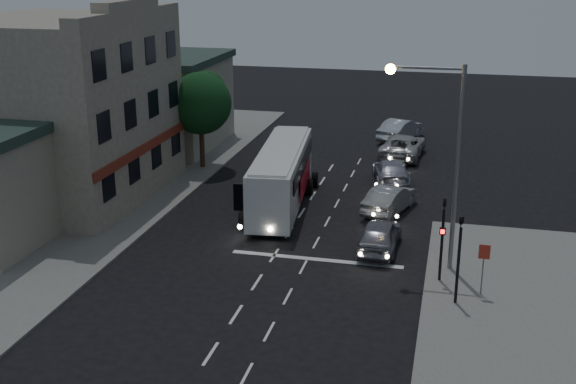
% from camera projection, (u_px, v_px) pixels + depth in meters
% --- Properties ---
extents(ground, '(120.00, 120.00, 0.00)m').
position_uv_depth(ground, '(263.00, 273.00, 31.80)').
color(ground, black).
extents(sidewalk_far, '(12.00, 50.00, 0.12)m').
position_uv_depth(sidewalk_far, '(84.00, 194.00, 42.04)').
color(sidewalk_far, slate).
rests_on(sidewalk_far, ground).
extents(road_markings, '(8.00, 30.55, 0.01)m').
position_uv_depth(road_markings, '(307.00, 247.00, 34.58)').
color(road_markings, silver).
rests_on(road_markings, ground).
extents(tour_bus, '(3.41, 11.06, 3.34)m').
position_uv_depth(tour_bus, '(282.00, 175.00, 39.81)').
color(tour_bus, silver).
rests_on(tour_bus, ground).
extents(car_suv, '(1.90, 4.45, 1.50)m').
position_uv_depth(car_suv, '(379.00, 235.00, 34.05)').
color(car_suv, gray).
rests_on(car_suv, ground).
extents(car_sedan_a, '(2.78, 4.76, 1.48)m').
position_uv_depth(car_sedan_a, '(390.00, 199.00, 39.12)').
color(car_sedan_a, '#ABAAAC').
rests_on(car_sedan_a, ground).
extents(car_sedan_b, '(2.94, 5.28, 1.45)m').
position_uv_depth(car_sedan_b, '(391.00, 171.00, 44.20)').
color(car_sedan_b, '#A2A1B2').
rests_on(car_sedan_b, ground).
extents(car_sedan_c, '(3.04, 5.88, 1.58)m').
position_uv_depth(car_sedan_c, '(403.00, 146.00, 49.87)').
color(car_sedan_c, '#BBBBBD').
rests_on(car_sedan_c, ground).
extents(car_extra, '(3.29, 5.23, 1.63)m').
position_uv_depth(car_extra, '(401.00, 130.00, 54.41)').
color(car_extra, silver).
rests_on(car_extra, ground).
extents(traffic_signal_main, '(0.25, 0.35, 4.10)m').
position_uv_depth(traffic_signal_main, '(443.00, 230.00, 30.10)').
color(traffic_signal_main, black).
rests_on(traffic_signal_main, sidewalk_near).
extents(traffic_signal_side, '(0.18, 0.15, 4.10)m').
position_uv_depth(traffic_signal_side, '(459.00, 249.00, 28.12)').
color(traffic_signal_side, black).
rests_on(traffic_signal_side, sidewalk_near).
extents(regulatory_sign, '(0.45, 0.12, 2.20)m').
position_uv_depth(regulatory_sign, '(484.00, 261.00, 29.04)').
color(regulatory_sign, slate).
rests_on(regulatory_sign, sidewalk_near).
extents(streetlight, '(3.32, 0.44, 9.00)m').
position_uv_depth(streetlight, '(443.00, 144.00, 30.43)').
color(streetlight, slate).
rests_on(streetlight, sidewalk_near).
extents(main_building, '(10.12, 12.00, 11.00)m').
position_uv_depth(main_building, '(61.00, 107.00, 40.65)').
color(main_building, gray).
rests_on(main_building, sidewalk_far).
extents(low_building_north, '(9.40, 9.40, 6.50)m').
position_uv_depth(low_building_north, '(155.00, 100.00, 52.20)').
color(low_building_north, gray).
rests_on(low_building_north, sidewalk_far).
extents(street_tree, '(4.00, 4.00, 6.20)m').
position_uv_depth(street_tree, '(200.00, 100.00, 46.09)').
color(street_tree, black).
rests_on(street_tree, sidewalk_far).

